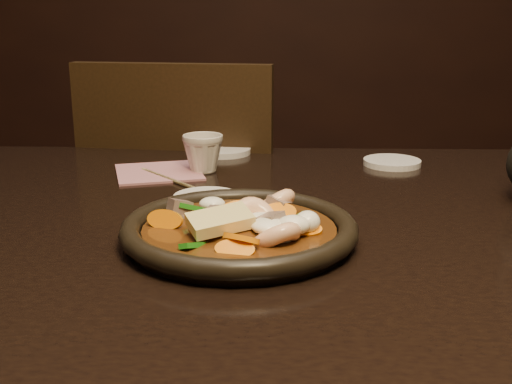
{
  "coord_description": "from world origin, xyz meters",
  "views": [
    {
      "loc": [
        -0.03,
        -0.87,
        1.03
      ],
      "look_at": [
        -0.05,
        -0.06,
        0.8
      ],
      "focal_mm": 45.0,
      "sensor_mm": 36.0,
      "label": 1
    }
  ],
  "objects_px": {
    "table": "(292,265)",
    "chair": "(191,239)",
    "plate": "(239,231)",
    "tea_cup": "(203,152)"
  },
  "relations": [
    {
      "from": "tea_cup",
      "to": "plate",
      "type": "bearing_deg",
      "value": -76.74
    },
    {
      "from": "table",
      "to": "chair",
      "type": "distance_m",
      "value": 0.63
    },
    {
      "from": "table",
      "to": "plate",
      "type": "xyz_separation_m",
      "value": [
        -0.07,
        -0.11,
        0.09
      ]
    },
    {
      "from": "table",
      "to": "chair",
      "type": "xyz_separation_m",
      "value": [
        -0.22,
        0.56,
        -0.17
      ]
    },
    {
      "from": "plate",
      "to": "tea_cup",
      "type": "bearing_deg",
      "value": 103.26
    },
    {
      "from": "chair",
      "to": "plate",
      "type": "bearing_deg",
      "value": 109.86
    },
    {
      "from": "chair",
      "to": "plate",
      "type": "xyz_separation_m",
      "value": [
        0.15,
        -0.67,
        0.26
      ]
    },
    {
      "from": "tea_cup",
      "to": "table",
      "type": "bearing_deg",
      "value": -57.75
    },
    {
      "from": "table",
      "to": "chair",
      "type": "height_order",
      "value": "chair"
    },
    {
      "from": "chair",
      "to": "tea_cup",
      "type": "bearing_deg",
      "value": 109.33
    }
  ]
}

